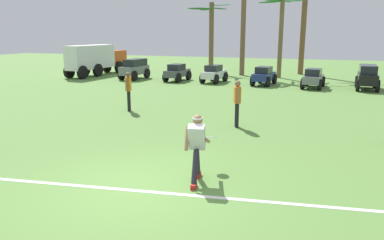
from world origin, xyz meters
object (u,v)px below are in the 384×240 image
object	(u,v)px
parked_car_slot_f	(367,76)
palm_tree_left_of_centre	(243,14)
teammate_deep	(128,88)
frisbee_in_flight	(211,137)
parked_car_slot_e	(313,78)
parked_car_slot_a	(135,68)
palm_tree_far_left	(211,32)
parked_car_slot_b	(177,72)
teammate_near_sideline	(237,99)
parked_car_slot_c	(214,73)
palm_tree_far_right	(304,16)
box_truck	(96,58)
palm_tree_right_of_centre	(281,29)
parked_car_slot_d	(264,76)
frisbee_thrower	(197,145)

from	to	relation	value
parked_car_slot_f	palm_tree_left_of_centre	world-z (taller)	palm_tree_left_of_centre
teammate_deep	parked_car_slot_f	world-z (taller)	teammate_deep
frisbee_in_flight	parked_car_slot_e	world-z (taller)	parked_car_slot_e
parked_car_slot_a	parked_car_slot_f	world-z (taller)	same
parked_car_slot_a	palm_tree_far_left	xyz separation A→B (m)	(3.59, 5.89, 2.36)
parked_car_slot_f	palm_tree_far_left	world-z (taller)	palm_tree_far_left
parked_car_slot_b	parked_car_slot_e	distance (m)	8.46
teammate_near_sideline	parked_car_slot_b	distance (m)	12.42
parked_car_slot_f	parked_car_slot_a	bearing A→B (deg)	-179.78
parked_car_slot_c	parked_car_slot_f	bearing A→B (deg)	-0.38
teammate_near_sideline	palm_tree_far_right	size ratio (longest dim) A/B	0.21
teammate_near_sideline	parked_car_slot_c	world-z (taller)	teammate_near_sideline
frisbee_in_flight	palm_tree_left_of_centre	xyz separation A→B (m)	(-3.46, 19.36, 3.60)
box_truck	palm_tree_far_left	xyz separation A→B (m)	(7.33, 4.81, 1.85)
teammate_deep	parked_car_slot_b	size ratio (longest dim) A/B	0.69
teammate_deep	box_truck	bearing A→B (deg)	128.93
palm_tree_far_left	palm_tree_right_of_centre	world-z (taller)	palm_tree_right_of_centre
teammate_near_sideline	parked_car_slot_c	size ratio (longest dim) A/B	0.68
parked_car_slot_e	palm_tree_right_of_centre	bearing A→B (deg)	119.46
teammate_deep	parked_car_slot_b	distance (m)	9.65
box_truck	palm_tree_far_left	bearing A→B (deg)	33.31
parked_car_slot_c	box_truck	distance (m)	9.35
palm_tree_far_left	parked_car_slot_d	bearing A→B (deg)	-49.16
parked_car_slot_e	box_truck	bearing A→B (deg)	174.66
frisbee_in_flight	parked_car_slot_f	xyz separation A→B (m)	(4.58, 14.67, -0.01)
parked_car_slot_d	palm_tree_left_of_centre	bearing A→B (deg)	116.48
frisbee_in_flight	palm_tree_far_right	world-z (taller)	palm_tree_far_right
palm_tree_far_left	palm_tree_far_right	xyz separation A→B (m)	(6.77, 0.93, 1.14)
frisbee_in_flight	palm_tree_right_of_centre	world-z (taller)	palm_tree_right_of_centre
teammate_near_sideline	parked_car_slot_e	xyz separation A→B (m)	(2.06, 10.28, -0.38)
parked_car_slot_d	box_truck	distance (m)	12.50
parked_car_slot_d	parked_car_slot_e	world-z (taller)	same
parked_car_slot_b	palm_tree_right_of_centre	xyz separation A→B (m)	(5.99, 4.01, 2.74)
parked_car_slot_c	parked_car_slot_d	xyz separation A→B (m)	(3.15, -0.13, 0.00)
teammate_near_sideline	palm_tree_far_right	xyz separation A→B (m)	(0.88, 17.46, 3.28)
parked_car_slot_a	palm_tree_far_left	size ratio (longest dim) A/B	0.46
parked_car_slot_b	frisbee_thrower	bearing A→B (deg)	-66.78
parked_car_slot_c	parked_car_slot_e	xyz separation A→B (m)	(6.00, -0.47, 0.00)
parked_car_slot_c	box_truck	bearing A→B (deg)	174.09
frisbee_in_flight	palm_tree_far_left	size ratio (longest dim) A/B	0.07
parked_car_slot_b	parked_car_slot_c	bearing A→B (deg)	2.56
palm_tree_right_of_centre	palm_tree_far_left	bearing A→B (deg)	161.08
parked_car_slot_d	palm_tree_far_left	distance (m)	8.20
palm_tree_right_of_centre	parked_car_slot_c	bearing A→B (deg)	-132.18
frisbee_thrower	palm_tree_far_right	bearing A→B (deg)	88.37
parked_car_slot_c	parked_car_slot_d	bearing A→B (deg)	-2.35
frisbee_thrower	parked_car_slot_d	size ratio (longest dim) A/B	0.62
palm_tree_far_left	palm_tree_far_right	bearing A→B (deg)	7.83
frisbee_in_flight	parked_car_slot_c	xyz separation A→B (m)	(-4.24, 14.72, -0.17)
box_truck	parked_car_slot_b	bearing A→B (deg)	-8.91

